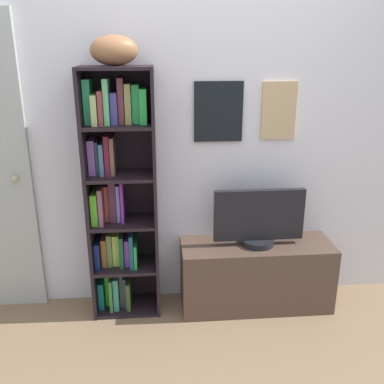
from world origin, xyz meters
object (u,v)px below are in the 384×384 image
football (114,50)px  television (259,219)px  bookshelf (118,196)px  tv_stand (256,275)px

football → television: football is taller
football → bookshelf: bearing=135.8°
television → bookshelf: bearing=175.6°
tv_stand → football: bearing=177.4°
football → television: bearing=-2.5°
football → tv_stand: (0.90, -0.04, -1.50)m
bookshelf → football: football is taller
bookshelf → tv_stand: bearing=-4.5°
bookshelf → tv_stand: (0.94, -0.07, -0.59)m
football → television: size_ratio=0.46×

